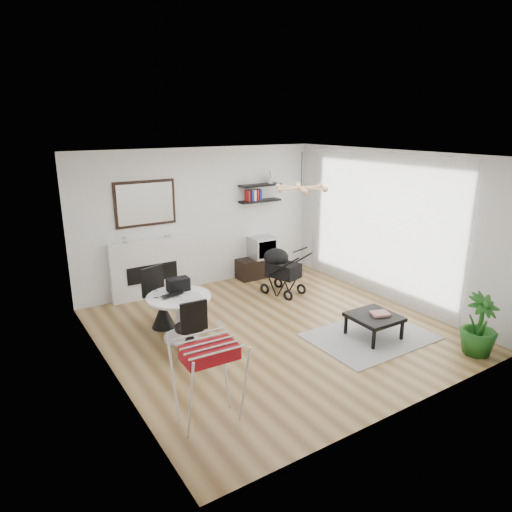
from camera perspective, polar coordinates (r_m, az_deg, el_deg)
floor at (r=7.29m, az=2.26°, el=-9.19°), size 5.00×5.00×0.00m
ceiling at (r=6.59m, az=2.53°, el=12.50°), size 5.00×5.00×0.00m
wall_back at (r=8.92m, az=-6.85°, el=4.67°), size 5.00×0.00×5.00m
wall_left at (r=5.82m, az=-18.29°, el=-2.45°), size 0.00×5.00×5.00m
wall_right at (r=8.46m, az=16.46°, el=3.46°), size 0.00×5.00×5.00m
sheer_curtain at (r=8.51m, az=15.00°, el=3.66°), size 0.04×3.60×2.60m
fireplace at (r=8.61m, az=-13.07°, el=-0.64°), size 1.50×0.17×2.16m
shelf_lower at (r=9.38m, az=0.51°, el=6.92°), size 0.90×0.25×0.04m
shelf_upper at (r=9.33m, az=0.51°, el=8.85°), size 0.90×0.25×0.04m
pendant_lamp at (r=7.30m, az=5.67°, el=8.48°), size 0.90×0.90×0.10m
tv_console at (r=9.65m, az=0.72°, el=-1.33°), size 1.11×0.39×0.41m
crt_tv at (r=9.52m, az=0.75°, el=1.11°), size 0.50×0.44×0.44m
dining_table at (r=6.90m, az=-9.54°, el=-6.76°), size 0.95×0.95×0.69m
laptop at (r=6.78m, az=-10.22°, el=-4.97°), size 0.38×0.28×0.03m
black_bag at (r=6.99m, az=-9.70°, el=-3.52°), size 0.33×0.20×0.20m
newspaper at (r=6.75m, az=-8.18°, el=-5.04°), size 0.38×0.34×0.01m
drinking_glass at (r=6.80m, az=-12.36°, el=-4.65°), size 0.07×0.07×0.11m
chair_far at (r=7.41m, az=-11.68°, el=-6.48°), size 0.50×0.51×0.97m
chair_near at (r=6.48m, az=-8.18°, el=-10.07°), size 0.42×0.43×0.87m
drying_rack at (r=5.03m, az=-5.94°, el=-15.22°), size 0.68×0.64×0.98m
stroller at (r=8.65m, az=3.15°, el=-2.05°), size 0.69×0.87×0.96m
rug at (r=7.28m, az=14.11°, el=-9.70°), size 1.82×1.32×0.01m
coffee_table at (r=7.14m, az=14.56°, el=-7.47°), size 0.69×0.69×0.35m
magazines at (r=7.15m, az=15.24°, el=-6.97°), size 0.32×0.29×0.04m
potted_plant at (r=7.11m, az=26.17°, el=-7.75°), size 0.54×0.54×0.88m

